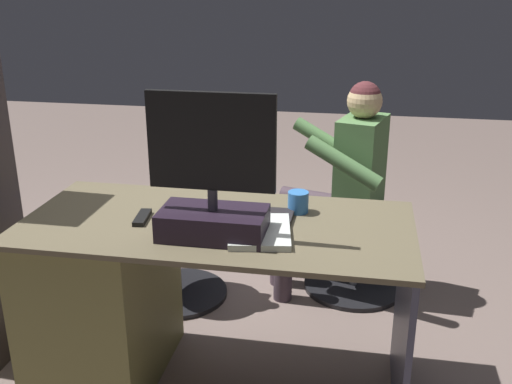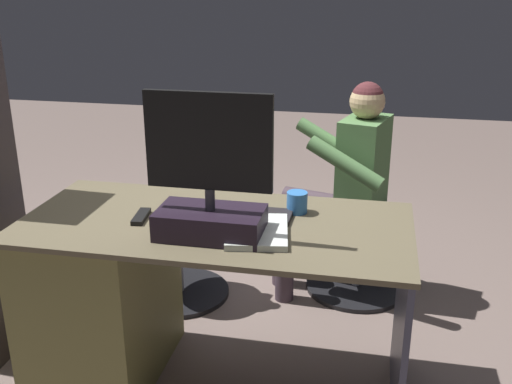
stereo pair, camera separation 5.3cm
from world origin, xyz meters
The scene contains 12 objects.
ground_plane centered at (0.00, 0.00, 0.00)m, with size 10.00×10.00×0.00m, color #736159.
desk centered at (0.41, 0.44, 0.40)m, with size 1.51×0.71×0.75m.
monitor centered at (-0.02, 0.57, 0.90)m, with size 0.46×0.21×0.53m.
keyboard centered at (-0.08, 0.36, 0.76)m, with size 0.42×0.14×0.02m, color black.
computer_mouse centered at (0.21, 0.36, 0.77)m, with size 0.06×0.10×0.04m, color #2E272B.
cup centered at (-0.30, 0.28, 0.79)m, with size 0.08×0.08×0.09m, color #3372BF.
tv_remote centered at (0.29, 0.47, 0.76)m, with size 0.04×0.15×0.02m, color black.
notebook_binder centered at (-0.19, 0.53, 0.76)m, with size 0.22×0.30×0.02m, color silver.
office_chair_teddy centered at (0.40, -0.25, 0.26)m, with size 0.54×0.54×0.47m.
teddy_bear centered at (0.40, -0.26, 0.64)m, with size 0.26×0.26×0.38m.
visitor_chair centered at (-0.54, -0.51, 0.26)m, with size 0.55×0.55×0.47m.
person centered at (-0.44, -0.48, 0.67)m, with size 0.61×0.56×1.15m.
Camera 1 is at (-0.53, 2.50, 1.65)m, focal length 41.80 mm.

